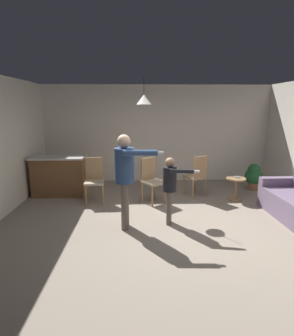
{
  "coord_description": "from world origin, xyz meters",
  "views": [
    {
      "loc": [
        -0.53,
        -4.51,
        2.1
      ],
      "look_at": [
        -0.37,
        0.36,
        1.0
      ],
      "focal_mm": 29.02,
      "sensor_mm": 36.0,
      "label": 1
    }
  ],
  "objects_px": {
    "dining_chair_near_wall": "(151,178)",
    "potted_plant_corner": "(254,175)",
    "person_adult": "(125,171)",
    "kitchen_counter": "(59,175)",
    "side_table_by_couch": "(235,186)",
    "person_child": "(170,183)",
    "dining_chair_centre_back": "(197,175)",
    "spare_remote_on_table": "(237,177)",
    "dining_chair_by_counter": "(94,178)"
  },
  "relations": [
    {
      "from": "person_child",
      "to": "dining_chair_near_wall",
      "type": "xyz_separation_m",
      "value": [
        -0.28,
        1.17,
        -0.22
      ]
    },
    {
      "from": "person_child",
      "to": "potted_plant_corner",
      "type": "distance_m",
      "value": 3.18
    },
    {
      "from": "side_table_by_couch",
      "to": "dining_chair_near_wall",
      "type": "height_order",
      "value": "dining_chair_near_wall"
    },
    {
      "from": "person_adult",
      "to": "person_child",
      "type": "bearing_deg",
      "value": 103.84
    },
    {
      "from": "kitchen_counter",
      "to": "person_child",
      "type": "relative_size",
      "value": 1.02
    },
    {
      "from": "person_child",
      "to": "spare_remote_on_table",
      "type": "relative_size",
      "value": 9.49
    },
    {
      "from": "dining_chair_near_wall",
      "to": "spare_remote_on_table",
      "type": "relative_size",
      "value": 7.69
    },
    {
      "from": "spare_remote_on_table",
      "to": "dining_chair_near_wall",
      "type": "bearing_deg",
      "value": -177.84
    },
    {
      "from": "kitchen_counter",
      "to": "person_adult",
      "type": "xyz_separation_m",
      "value": [
        1.69,
        -1.94,
        0.55
      ]
    },
    {
      "from": "dining_chair_near_wall",
      "to": "spare_remote_on_table",
      "type": "height_order",
      "value": "dining_chair_near_wall"
    },
    {
      "from": "dining_chair_centre_back",
      "to": "spare_remote_on_table",
      "type": "relative_size",
      "value": 7.69
    },
    {
      "from": "dining_chair_by_counter",
      "to": "dining_chair_centre_back",
      "type": "xyz_separation_m",
      "value": [
        2.36,
        0.29,
        0.0
      ]
    },
    {
      "from": "person_adult",
      "to": "dining_chair_centre_back",
      "type": "relative_size",
      "value": 1.66
    },
    {
      "from": "dining_chair_by_counter",
      "to": "dining_chair_near_wall",
      "type": "height_order",
      "value": "same"
    },
    {
      "from": "dining_chair_near_wall",
      "to": "spare_remote_on_table",
      "type": "xyz_separation_m",
      "value": [
        1.96,
        0.07,
        -0.01
      ]
    },
    {
      "from": "side_table_by_couch",
      "to": "dining_chair_by_counter",
      "type": "xyz_separation_m",
      "value": [
        -3.21,
        -0.03,
        0.22
      ]
    },
    {
      "from": "dining_chair_centre_back",
      "to": "potted_plant_corner",
      "type": "distance_m",
      "value": 1.7
    },
    {
      "from": "side_table_by_couch",
      "to": "person_adult",
      "type": "xyz_separation_m",
      "value": [
        -2.45,
        -1.41,
        0.7
      ]
    },
    {
      "from": "person_adult",
      "to": "side_table_by_couch",
      "type": "bearing_deg",
      "value": 122.44
    },
    {
      "from": "dining_chair_near_wall",
      "to": "dining_chair_by_counter",
      "type": "bearing_deg",
      "value": -37.96
    },
    {
      "from": "person_child",
      "to": "dining_chair_centre_back",
      "type": "height_order",
      "value": "person_child"
    },
    {
      "from": "person_adult",
      "to": "person_child",
      "type": "relative_size",
      "value": 1.34
    },
    {
      "from": "kitchen_counter",
      "to": "potted_plant_corner",
      "type": "relative_size",
      "value": 1.86
    },
    {
      "from": "potted_plant_corner",
      "to": "spare_remote_on_table",
      "type": "relative_size",
      "value": 5.22
    },
    {
      "from": "dining_chair_by_counter",
      "to": "spare_remote_on_table",
      "type": "xyz_separation_m",
      "value": [
        3.23,
        0.03,
        -0.01
      ]
    },
    {
      "from": "person_adult",
      "to": "potted_plant_corner",
      "type": "bearing_deg",
      "value": 127.05
    },
    {
      "from": "potted_plant_corner",
      "to": "dining_chair_by_counter",
      "type": "bearing_deg",
      "value": -168.23
    },
    {
      "from": "dining_chair_centre_back",
      "to": "dining_chair_near_wall",
      "type": "bearing_deg",
      "value": 169.56
    },
    {
      "from": "dining_chair_by_counter",
      "to": "dining_chair_centre_back",
      "type": "relative_size",
      "value": 1.0
    },
    {
      "from": "dining_chair_near_wall",
      "to": "side_table_by_couch",
      "type": "bearing_deg",
      "value": 146.08
    },
    {
      "from": "person_adult",
      "to": "potted_plant_corner",
      "type": "height_order",
      "value": "person_adult"
    },
    {
      "from": "person_child",
      "to": "dining_chair_near_wall",
      "type": "height_order",
      "value": "person_child"
    },
    {
      "from": "dining_chair_centre_back",
      "to": "spare_remote_on_table",
      "type": "xyz_separation_m",
      "value": [
        0.88,
        -0.25,
        -0.01
      ]
    },
    {
      "from": "kitchen_counter",
      "to": "dining_chair_by_counter",
      "type": "height_order",
      "value": "dining_chair_by_counter"
    },
    {
      "from": "person_child",
      "to": "dining_chair_by_counter",
      "type": "distance_m",
      "value": 1.98
    },
    {
      "from": "kitchen_counter",
      "to": "potted_plant_corner",
      "type": "bearing_deg",
      "value": 3.07
    },
    {
      "from": "kitchen_counter",
      "to": "dining_chair_by_counter",
      "type": "relative_size",
      "value": 1.26
    },
    {
      "from": "side_table_by_couch",
      "to": "person_child",
      "type": "height_order",
      "value": "person_child"
    },
    {
      "from": "dining_chair_by_counter",
      "to": "potted_plant_corner",
      "type": "xyz_separation_m",
      "value": [
        3.96,
        0.82,
        -0.17
      ]
    },
    {
      "from": "person_child",
      "to": "dining_chair_by_counter",
      "type": "xyz_separation_m",
      "value": [
        -1.55,
        1.22,
        -0.22
      ]
    },
    {
      "from": "kitchen_counter",
      "to": "side_table_by_couch",
      "type": "bearing_deg",
      "value": -7.27
    },
    {
      "from": "side_table_by_couch",
      "to": "potted_plant_corner",
      "type": "distance_m",
      "value": 1.09
    },
    {
      "from": "person_adult",
      "to": "dining_chair_centre_back",
      "type": "xyz_separation_m",
      "value": [
        1.6,
        1.66,
        -0.48
      ]
    },
    {
      "from": "person_adult",
      "to": "dining_chair_by_counter",
      "type": "height_order",
      "value": "person_adult"
    },
    {
      "from": "kitchen_counter",
      "to": "person_adult",
      "type": "distance_m",
      "value": 2.63
    },
    {
      "from": "dining_chair_near_wall",
      "to": "potted_plant_corner",
      "type": "xyz_separation_m",
      "value": [
        2.68,
        0.86,
        -0.17
      ]
    },
    {
      "from": "side_table_by_couch",
      "to": "potted_plant_corner",
      "type": "relative_size",
      "value": 0.77
    },
    {
      "from": "person_adult",
      "to": "kitchen_counter",
      "type": "bearing_deg",
      "value": -136.27
    },
    {
      "from": "kitchen_counter",
      "to": "potted_plant_corner",
      "type": "xyz_separation_m",
      "value": [
        4.89,
        0.26,
        -0.1
      ]
    },
    {
      "from": "side_table_by_couch",
      "to": "dining_chair_near_wall",
      "type": "bearing_deg",
      "value": -177.8
    }
  ]
}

